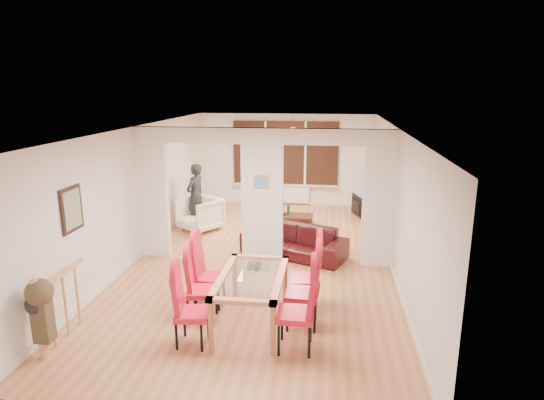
% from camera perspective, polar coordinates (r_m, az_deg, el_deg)
% --- Properties ---
extents(floor, '(5.00, 9.00, 0.01)m').
position_cam_1_polar(floor, '(9.13, -1.17, -7.45)').
color(floor, '#BE764C').
rests_on(floor, ground).
extents(room_walls, '(5.00, 9.00, 2.60)m').
position_cam_1_polar(room_walls, '(8.74, -1.22, 0.51)').
color(room_walls, silver).
rests_on(room_walls, floor).
extents(divider_wall, '(5.00, 0.18, 2.60)m').
position_cam_1_polar(divider_wall, '(8.74, -1.22, 0.51)').
color(divider_wall, white).
rests_on(divider_wall, floor).
extents(bay_window_blinds, '(3.00, 0.08, 1.80)m').
position_cam_1_polar(bay_window_blinds, '(13.03, 1.69, 5.92)').
color(bay_window_blinds, black).
rests_on(bay_window_blinds, room_walls).
extents(radiator, '(1.40, 0.08, 0.50)m').
position_cam_1_polar(radiator, '(13.22, 1.64, 0.74)').
color(radiator, white).
rests_on(radiator, floor).
extents(pendant_light, '(0.36, 0.36, 0.36)m').
position_cam_1_polar(pendant_light, '(11.80, 2.63, 8.24)').
color(pendant_light, orange).
rests_on(pendant_light, room_walls).
extents(stair_newel, '(0.40, 1.20, 1.10)m').
position_cam_1_polar(stair_newel, '(6.87, -24.80, -11.35)').
color(stair_newel, tan).
rests_on(stair_newel, floor).
extents(wall_poster, '(0.04, 0.52, 0.67)m').
position_cam_1_polar(wall_poster, '(7.28, -23.84, -1.06)').
color(wall_poster, gray).
rests_on(wall_poster, room_walls).
extents(pillar_photo, '(0.30, 0.03, 0.25)m').
position_cam_1_polar(pillar_photo, '(8.58, -1.32, 2.30)').
color(pillar_photo, '#4C8CD8').
rests_on(pillar_photo, divider_wall).
extents(dining_table, '(0.91, 1.62, 0.76)m').
position_cam_1_polar(dining_table, '(6.67, -2.56, -12.38)').
color(dining_table, '#B86F44').
rests_on(dining_table, floor).
extents(dining_chair_la, '(0.47, 0.47, 1.04)m').
position_cam_1_polar(dining_chair_la, '(6.22, -10.04, -13.22)').
color(dining_chair_la, red).
rests_on(dining_chair_la, floor).
extents(dining_chair_lb, '(0.49, 0.49, 1.04)m').
position_cam_1_polar(dining_chair_lb, '(6.81, -8.82, -10.65)').
color(dining_chair_lb, red).
rests_on(dining_chair_lb, floor).
extents(dining_chair_lc, '(0.46, 0.46, 1.08)m').
position_cam_1_polar(dining_chair_lc, '(7.20, -7.84, -9.04)').
color(dining_chair_lc, red).
rests_on(dining_chair_lc, floor).
extents(dining_chair_ra, '(0.47, 0.47, 1.17)m').
position_cam_1_polar(dining_chair_ra, '(6.01, 2.96, -13.37)').
color(dining_chair_ra, red).
rests_on(dining_chair_ra, floor).
extents(dining_chair_rb, '(0.49, 0.49, 1.16)m').
position_cam_1_polar(dining_chair_rb, '(6.55, 3.81, -10.99)').
color(dining_chair_rb, red).
rests_on(dining_chair_rb, floor).
extents(dining_chair_rc, '(0.50, 0.50, 1.14)m').
position_cam_1_polar(dining_chair_rc, '(7.03, 4.07, -9.26)').
color(dining_chair_rc, red).
rests_on(dining_chair_rc, floor).
extents(sofa, '(2.25, 1.53, 0.61)m').
position_cam_1_polar(sofa, '(9.24, 2.75, -5.17)').
color(sofa, black).
rests_on(sofa, floor).
extents(armchair, '(1.18, 1.19, 0.78)m').
position_cam_1_polar(armchair, '(10.95, -9.03, -1.77)').
color(armchair, '#F1DFCC').
rests_on(armchair, floor).
extents(person, '(0.67, 0.55, 1.56)m').
position_cam_1_polar(person, '(11.13, -9.57, 0.54)').
color(person, black).
rests_on(person, floor).
extents(television, '(0.92, 0.39, 0.53)m').
position_cam_1_polar(television, '(12.18, 10.39, -0.81)').
color(television, black).
rests_on(television, floor).
extents(coffee_table, '(1.12, 0.60, 0.25)m').
position_cam_1_polar(coffee_table, '(11.32, 2.36, -2.48)').
color(coffee_table, '#351A12').
rests_on(coffee_table, floor).
extents(bottle, '(0.07, 0.07, 0.27)m').
position_cam_1_polar(bottle, '(11.24, 2.07, -1.20)').
color(bottle, '#143F19').
rests_on(bottle, coffee_table).
extents(bowl, '(0.22, 0.22, 0.05)m').
position_cam_1_polar(bowl, '(11.29, 1.20, -1.70)').
color(bowl, '#351A12').
rests_on(bowl, coffee_table).
extents(shoes, '(0.23, 0.25, 0.10)m').
position_cam_1_polar(shoes, '(8.67, -2.27, -8.32)').
color(shoes, black).
rests_on(shoes, floor).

